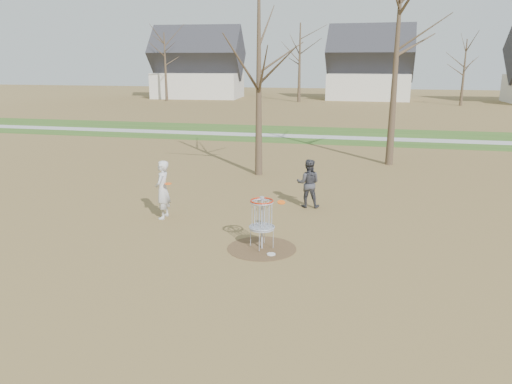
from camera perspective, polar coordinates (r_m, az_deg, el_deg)
ground at (r=13.01m, az=0.66°, el=-6.46°), size 160.00×160.00×0.00m
green_band at (r=33.29m, az=8.48°, el=6.45°), size 160.00×8.00×0.01m
footpath at (r=32.30m, az=8.33°, el=6.22°), size 160.00×1.50×0.01m
dirt_circle at (r=13.01m, az=0.66°, el=-6.44°), size 1.80×1.80×0.01m
player_standing at (r=15.48m, az=-10.63°, el=0.25°), size 0.48×0.69×1.80m
player_throwing at (r=16.51m, az=5.99°, el=0.99°), size 0.82×0.66×1.61m
disc_grounded at (r=12.59m, az=1.74°, el=-7.11°), size 0.22×0.22×0.02m
discs_in_play at (r=14.34m, az=-3.58°, el=-0.11°), size 3.78×0.77×0.25m
disc_golf_basket at (r=12.71m, az=0.67°, el=-2.62°), size 0.64×0.64×1.35m
bare_trees at (r=47.65m, az=12.48°, el=15.16°), size 52.62×44.98×9.00m
houses_row at (r=64.44m, az=14.95°, el=13.19°), size 56.51×10.01×7.26m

